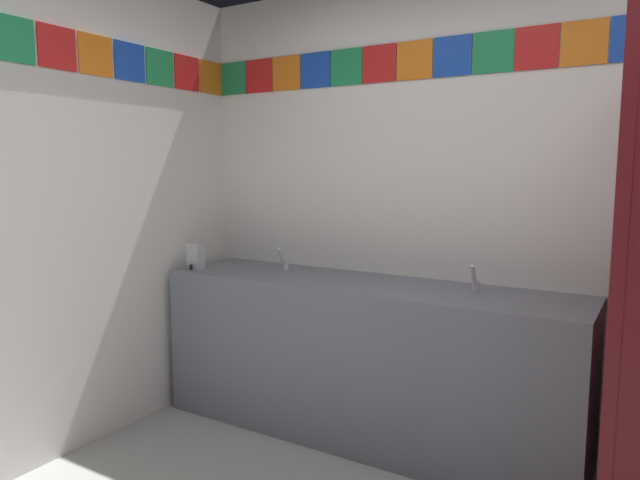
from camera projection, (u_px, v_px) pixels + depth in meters
name	position (u px, v px, depth m)	size (l,w,h in m)	color
wall_back	(510.00, 209.00, 2.96)	(3.78, 0.09, 2.51)	white
vanity_counter	(362.00, 358.00, 3.14)	(2.32, 0.57, 0.86)	slate
faucet_left	(284.00, 261.00, 3.46)	(0.04, 0.10, 0.14)	silver
faucet_right	(475.00, 281.00, 2.86)	(0.04, 0.10, 0.14)	silver
soap_dispenser	(196.00, 256.00, 3.48)	(0.09, 0.09, 0.16)	#B7BABF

